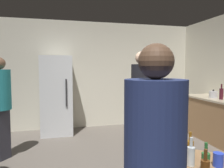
# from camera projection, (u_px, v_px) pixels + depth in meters

# --- Properties ---
(wall_back) EXTENTS (5.32, 0.06, 2.70)m
(wall_back) POSITION_uv_depth(u_px,v_px,m) (95.00, 75.00, 5.57)
(wall_back) COLOR beige
(wall_back) RESTS_ON ground_plane
(refrigerator) EXTENTS (0.70, 0.68, 1.80)m
(refrigerator) POSITION_uv_depth(u_px,v_px,m) (57.00, 95.00, 4.95)
(refrigerator) COLOR silver
(refrigerator) RESTS_ON ground_plane
(kettle) EXTENTS (0.24, 0.17, 0.18)m
(kettle) POSITION_uv_depth(u_px,v_px,m) (213.00, 94.00, 4.51)
(kettle) COLOR #B2B2B7
(kettle) RESTS_ON kitchen_counter
(wine_bottle_on_counter) EXTENTS (0.08, 0.08, 0.31)m
(wine_bottle_on_counter) POSITION_uv_depth(u_px,v_px,m) (221.00, 94.00, 4.27)
(wine_bottle_on_counter) COLOR #3F141E
(wine_bottle_on_counter) RESTS_ON kitchen_counter
(beer_bottle_amber) EXTENTS (0.06, 0.06, 0.23)m
(beer_bottle_amber) POSITION_uv_depth(u_px,v_px,m) (190.00, 148.00, 1.88)
(beer_bottle_amber) COLOR #8C5919
(beer_bottle_amber) RESTS_ON foreground_table
(beer_bottle_green) EXTENTS (0.06, 0.06, 0.23)m
(beer_bottle_green) POSITION_uv_depth(u_px,v_px,m) (206.00, 162.00, 1.61)
(beer_bottle_green) COLOR #26662D
(beer_bottle_green) RESTS_ON foreground_table
(beer_bottle_clear) EXTENTS (0.06, 0.06, 0.23)m
(beer_bottle_clear) POSITION_uv_depth(u_px,v_px,m) (191.00, 155.00, 1.73)
(beer_bottle_clear) COLOR silver
(beer_bottle_clear) RESTS_ON foreground_table
(plastic_cup_blue) EXTENTS (0.08, 0.08, 0.11)m
(plastic_cup_blue) POSITION_uv_depth(u_px,v_px,m) (218.00, 160.00, 1.71)
(plastic_cup_blue) COLOR blue
(plastic_cup_blue) RESTS_ON foreground_table
(person_in_teal_shirt) EXTENTS (0.48, 0.48, 1.70)m
(person_in_teal_shirt) POSITION_uv_depth(u_px,v_px,m) (0.00, 100.00, 3.53)
(person_in_teal_shirt) COLOR #2D2D38
(person_in_teal_shirt) RESTS_ON ground_plane
(person_in_navy_shirt) EXTENTS (0.48, 0.48, 1.65)m
(person_in_navy_shirt) POSITION_uv_depth(u_px,v_px,m) (154.00, 168.00, 1.19)
(person_in_navy_shirt) COLOR #2D2D38
(person_in_navy_shirt) RESTS_ON ground_plane
(person_in_black_shirt) EXTENTS (0.48, 0.48, 1.80)m
(person_in_black_shirt) POSITION_uv_depth(u_px,v_px,m) (141.00, 96.00, 3.53)
(person_in_black_shirt) COLOR #2D2D38
(person_in_black_shirt) RESTS_ON ground_plane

